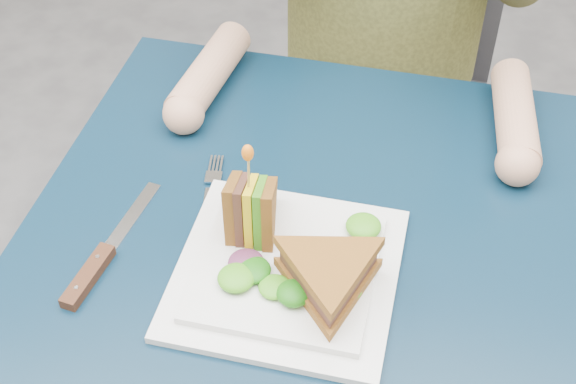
% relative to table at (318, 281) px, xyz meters
% --- Properties ---
extents(table, '(0.75, 0.75, 0.73)m').
position_rel_table_xyz_m(table, '(0.00, 0.00, 0.00)').
color(table, black).
rests_on(table, ground).
extents(chair, '(0.42, 0.40, 0.93)m').
position_rel_table_xyz_m(chair, '(0.00, 0.66, -0.11)').
color(chair, '#47474C').
rests_on(chair, ground).
extents(plate, '(0.26, 0.26, 0.02)m').
position_rel_table_xyz_m(plate, '(-0.03, -0.06, 0.09)').
color(plate, white).
rests_on(plate, table).
extents(sandwich_flat, '(0.21, 0.21, 0.05)m').
position_rel_table_xyz_m(sandwich_flat, '(0.03, -0.09, 0.12)').
color(sandwich_flat, brown).
rests_on(sandwich_flat, plate).
extents(sandwich_upright, '(0.08, 0.13, 0.13)m').
position_rel_table_xyz_m(sandwich_upright, '(-0.08, -0.02, 0.13)').
color(sandwich_upright, brown).
rests_on(sandwich_upright, plate).
extents(fork, '(0.05, 0.18, 0.01)m').
position_rel_table_xyz_m(fork, '(-0.15, 0.03, 0.08)').
color(fork, silver).
rests_on(fork, table).
extents(knife, '(0.05, 0.22, 0.02)m').
position_rel_table_xyz_m(knife, '(-0.25, -0.10, 0.09)').
color(knife, silver).
rests_on(knife, table).
extents(toothpick, '(0.01, 0.01, 0.06)m').
position_rel_table_xyz_m(toothpick, '(-0.08, -0.02, 0.20)').
color(toothpick, tan).
rests_on(toothpick, sandwich_upright).
extents(toothpick_frill, '(0.01, 0.01, 0.02)m').
position_rel_table_xyz_m(toothpick_frill, '(-0.08, -0.02, 0.23)').
color(toothpick_frill, orange).
rests_on(toothpick_frill, sandwich_upright).
extents(lettuce_spill, '(0.15, 0.13, 0.02)m').
position_rel_table_xyz_m(lettuce_spill, '(-0.02, -0.05, 0.11)').
color(lettuce_spill, '#337A14').
rests_on(lettuce_spill, plate).
extents(onion_ring, '(0.04, 0.04, 0.02)m').
position_rel_table_xyz_m(onion_ring, '(-0.01, -0.06, 0.11)').
color(onion_ring, '#9E4C7A').
rests_on(onion_ring, plate).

